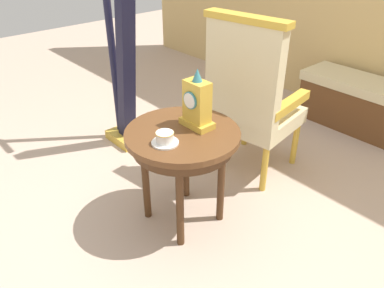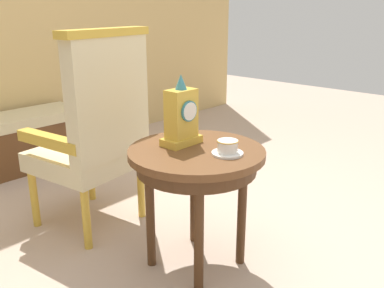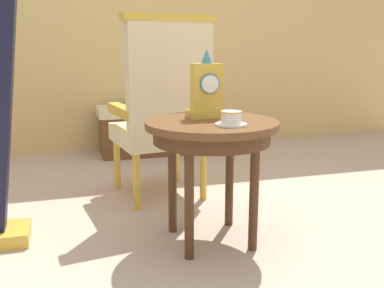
# 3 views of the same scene
# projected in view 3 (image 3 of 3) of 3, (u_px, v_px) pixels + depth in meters

# --- Properties ---
(ground_plane) EXTENTS (10.00, 10.00, 0.00)m
(ground_plane) POSITION_uv_depth(u_px,v_px,m) (215.00, 241.00, 2.18)
(ground_plane) COLOR #BCA38E
(side_table) EXTENTS (0.64, 0.64, 0.61)m
(side_table) POSITION_uv_depth(u_px,v_px,m) (212.00, 137.00, 2.09)
(side_table) COLOR brown
(side_table) RESTS_ON ground
(teacup_left) EXTENTS (0.14, 0.14, 0.07)m
(teacup_left) POSITION_uv_depth(u_px,v_px,m) (231.00, 119.00, 1.93)
(teacup_left) COLOR white
(teacup_left) RESTS_ON side_table
(mantel_clock) EXTENTS (0.19, 0.11, 0.34)m
(mantel_clock) POSITION_uv_depth(u_px,v_px,m) (207.00, 90.00, 2.14)
(mantel_clock) COLOR gold
(mantel_clock) RESTS_ON side_table
(armchair) EXTENTS (0.61, 0.60, 1.14)m
(armchair) POSITION_uv_depth(u_px,v_px,m) (163.00, 108.00, 2.68)
(armchair) COLOR beige
(armchair) RESTS_ON ground
(window_bench) EXTENTS (0.94, 0.40, 0.44)m
(window_bench) POSITION_uv_depth(u_px,v_px,m) (150.00, 129.00, 3.98)
(window_bench) COLOR beige
(window_bench) RESTS_ON ground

